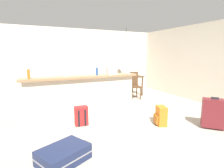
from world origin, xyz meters
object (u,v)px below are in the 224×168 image
object	(u,v)px
bottle_amber	(29,74)
backpack_red	(81,116)
suitcase_upright_maroon	(213,113)
bottle_clear	(128,69)
dining_chair_near_partition	(134,84)
bottle_blue	(97,71)
backpack_orange	(161,116)
pendant_lamp	(126,42)
grocery_bag	(111,70)
suitcase_flat_navy	(64,155)
bottle_white	(65,72)
dining_table	(126,78)

from	to	relation	value
bottle_amber	backpack_red	size ratio (longest dim) A/B	0.51
suitcase_upright_maroon	backpack_red	xyz separation A→B (m)	(-2.45, 1.37, -0.13)
bottle_clear	dining_chair_near_partition	bearing A→B (deg)	50.33
bottle_blue	suitcase_upright_maroon	distance (m)	2.84
bottle_clear	backpack_orange	bearing A→B (deg)	-88.46
bottle_blue	pendant_lamp	world-z (taller)	pendant_lamp
bottle_amber	pendant_lamp	size ratio (longest dim) A/B	0.34
grocery_bag	dining_chair_near_partition	size ratio (longest dim) A/B	0.28
suitcase_flat_navy	backpack_orange	distance (m)	2.24
bottle_blue	bottle_amber	bearing A→B (deg)	179.84
bottle_white	bottle_blue	xyz separation A→B (m)	(0.80, -0.08, 0.00)
dining_chair_near_partition	backpack_red	xyz separation A→B (m)	(-2.34, -1.56, -0.31)
bottle_white	suitcase_flat_navy	xyz separation A→B (m)	(-0.45, -1.98, -0.99)
bottle_white	pendant_lamp	world-z (taller)	pendant_lamp
bottle_clear	pendant_lamp	xyz separation A→B (m)	(0.78, 1.51, 0.85)
dining_table	backpack_orange	world-z (taller)	dining_table
dining_chair_near_partition	grocery_bag	bearing A→B (deg)	-146.13
bottle_clear	suitcase_upright_maroon	bearing A→B (deg)	-65.28
bottle_amber	backpack_red	bearing A→B (deg)	-34.68
pendant_lamp	backpack_orange	bearing A→B (deg)	-104.61
bottle_blue	dining_chair_near_partition	distance (m)	2.01
bottle_blue	pendant_lamp	distance (m)	2.39
backpack_orange	suitcase_upright_maroon	bearing A→B (deg)	-35.05
bottle_blue	backpack_orange	distance (m)	1.94
bottle_clear	dining_table	xyz separation A→B (m)	(0.82, 1.50, -0.50)
bottle_clear	dining_chair_near_partition	distance (m)	1.40
bottle_clear	suitcase_upright_maroon	world-z (taller)	bottle_clear
bottle_white	dining_chair_near_partition	bearing A→B (deg)	18.01
bottle_clear	dining_chair_near_partition	xyz separation A→B (m)	(0.80, 0.96, -0.63)
pendant_lamp	backpack_orange	xyz separation A→B (m)	(-0.75, -2.87, -1.79)
bottle_amber	suitcase_upright_maroon	size ratio (longest dim) A/B	0.32
dining_table	suitcase_upright_maroon	world-z (taller)	dining_table
dining_table	backpack_red	size ratio (longest dim) A/B	2.62
pendant_lamp	suitcase_flat_navy	bearing A→B (deg)	-131.34
bottle_blue	dining_chair_near_partition	bearing A→B (deg)	27.56
bottle_white	dining_table	size ratio (longest dim) A/B	0.18
bottle_white	suitcase_upright_maroon	xyz separation A→B (m)	(2.61, -2.12, -0.77)
bottle_white	backpack_orange	size ratio (longest dim) A/B	0.48
dining_table	pendant_lamp	bearing A→B (deg)	165.49
suitcase_upright_maroon	dining_chair_near_partition	bearing A→B (deg)	92.08
grocery_bag	suitcase_flat_navy	bearing A→B (deg)	-130.94
bottle_amber	grocery_bag	world-z (taller)	grocery_bag
bottle_amber	suitcase_flat_navy	xyz separation A→B (m)	(0.37, -1.91, -1.00)
bottle_white	grocery_bag	distance (m)	1.23
bottle_clear	suitcase_upright_maroon	xyz separation A→B (m)	(0.91, -1.97, -0.81)
backpack_orange	backpack_red	world-z (taller)	same
suitcase_flat_navy	bottle_white	bearing A→B (deg)	77.20
dining_chair_near_partition	backpack_red	world-z (taller)	dining_chair_near_partition
bottle_blue	suitcase_flat_navy	distance (m)	2.48
bottle_clear	dining_table	bearing A→B (deg)	61.49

